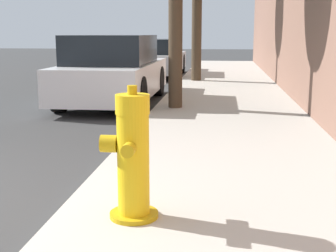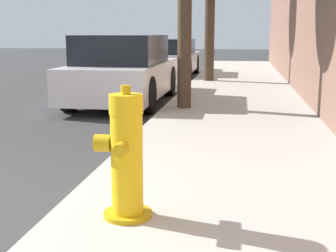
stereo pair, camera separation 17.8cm
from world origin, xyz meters
name	(u,v)px [view 1 (the left image)]	position (x,y,z in m)	size (l,w,h in m)	color
sidewalk_slab	(233,236)	(3.10, 0.00, 0.06)	(2.66, 40.00, 0.11)	#B7B2A8
fire_hydrant	(132,158)	(2.37, 0.12, 0.56)	(0.42, 0.43, 0.98)	#C39C11
parked_car_near	(114,71)	(0.76, 6.42, 0.68)	(1.70, 4.13, 1.41)	silver
parked_car_mid	(154,58)	(0.67, 12.74, 0.62)	(1.87, 4.21, 1.25)	#B7B7BC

